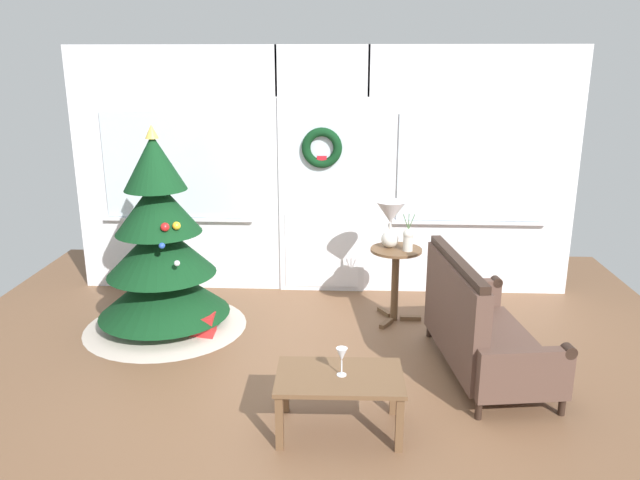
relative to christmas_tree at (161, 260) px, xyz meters
The scene contains 10 objects.
ground_plane 1.86m from the christmas_tree, 35.60° to the right, with size 6.76×6.76×0.00m, color brown.
back_wall_with_door 1.88m from the christmas_tree, 36.94° to the left, with size 5.20×0.19×2.55m.
christmas_tree is the anchor object (origin of this frame).
settee_sofa 2.83m from the christmas_tree, 15.20° to the right, with size 0.88×1.54×0.96m.
side_table 2.16m from the christmas_tree, ahead, with size 0.50×0.48×0.71m.
table_lamp 2.13m from the christmas_tree, ahead, with size 0.28×0.28×0.44m.
flower_vase 2.26m from the christmas_tree, ahead, with size 0.11×0.10×0.35m.
coffee_table 2.33m from the christmas_tree, 44.29° to the right, with size 0.85×0.53×0.41m.
wine_glass 2.32m from the christmas_tree, 44.05° to the right, with size 0.08×0.08×0.20m.
gift_box 0.71m from the christmas_tree, 27.45° to the right, with size 0.21×0.19×0.21m, color red.
Camera 1 is at (0.28, -4.24, 2.40)m, focal length 34.69 mm.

